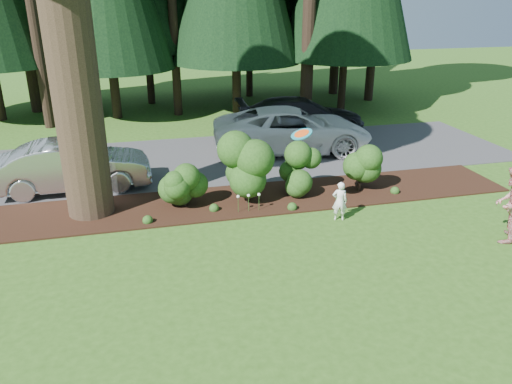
# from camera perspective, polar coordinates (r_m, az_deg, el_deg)

# --- Properties ---
(ground) EXTENTS (80.00, 80.00, 0.00)m
(ground) POSITION_cam_1_polar(r_m,az_deg,el_deg) (12.12, 3.16, -6.74)
(ground) COLOR #2C5117
(ground) RESTS_ON ground
(mulch_bed) EXTENTS (16.00, 2.50, 0.05)m
(mulch_bed) POSITION_cam_1_polar(r_m,az_deg,el_deg) (14.93, -0.46, -0.85)
(mulch_bed) COLOR black
(mulch_bed) RESTS_ON ground
(driveway) EXTENTS (22.00, 6.00, 0.03)m
(driveway) POSITION_cam_1_polar(r_m,az_deg,el_deg) (18.84, -3.49, 3.98)
(driveway) COLOR #38383A
(driveway) RESTS_ON ground
(shrub_row) EXTENTS (6.53, 1.60, 1.61)m
(shrub_row) POSITION_cam_1_polar(r_m,az_deg,el_deg) (14.74, 2.54, 2.07)
(shrub_row) COLOR #1E3F13
(shrub_row) RESTS_ON ground
(lily_cluster) EXTENTS (0.69, 0.09, 0.57)m
(lily_cluster) POSITION_cam_1_polar(r_m,az_deg,el_deg) (13.93, -0.85, -0.50)
(lily_cluster) COLOR #1E3F13
(lily_cluster) RESTS_ON ground
(car_silver_wagon) EXTENTS (4.70, 1.73, 1.54)m
(car_silver_wagon) POSITION_cam_1_polar(r_m,az_deg,el_deg) (16.44, -20.19, 2.80)
(car_silver_wagon) COLOR #ADADB2
(car_silver_wagon) RESTS_ON driveway
(car_white_suv) EXTENTS (6.41, 3.64, 1.69)m
(car_white_suv) POSITION_cam_1_polar(r_m,az_deg,el_deg) (19.39, 4.16, 7.12)
(car_white_suv) COLOR white
(car_white_suv) RESTS_ON driveway
(car_dark_suv) EXTENTS (5.68, 2.64, 1.61)m
(car_dark_suv) POSITION_cam_1_polar(r_m,az_deg,el_deg) (21.70, 5.17, 8.58)
(car_dark_suv) COLOR black
(car_dark_suv) RESTS_ON driveway
(child) EXTENTS (0.46, 0.37, 1.10)m
(child) POSITION_cam_1_polar(r_m,az_deg,el_deg) (13.65, 9.55, -1.04)
(child) COLOR white
(child) RESTS_ON ground
(adult) EXTENTS (1.21, 1.16, 1.96)m
(adult) POSITION_cam_1_polar(r_m,az_deg,el_deg) (13.68, 27.06, -1.26)
(adult) COLOR #A5161F
(adult) RESTS_ON ground
(frisbee) EXTENTS (0.56, 0.56, 0.27)m
(frisbee) POSITION_cam_1_polar(r_m,az_deg,el_deg) (12.97, 5.24, 6.63)
(frisbee) COLOR teal
(frisbee) RESTS_ON ground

